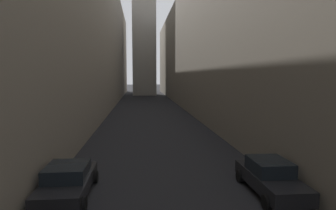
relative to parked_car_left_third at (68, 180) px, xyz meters
name	(u,v)px	position (x,y,z in m)	size (l,w,h in m)	color
ground_plane	(149,112)	(4.40, 29.83, -0.72)	(264.00, 264.00, 0.00)	black
building_block_left	(65,35)	(-7.56, 31.83, 10.38)	(12.92, 108.00, 22.21)	gray
building_block_right	(222,46)	(15.69, 31.83, 8.98)	(11.58, 108.00, 19.40)	#756B5B
parked_car_left_third	(68,180)	(0.00, 0.00, 0.00)	(2.06, 4.55, 1.43)	black
parked_car_right_third	(270,177)	(8.80, -0.48, 0.03)	(1.92, 4.49, 1.50)	black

